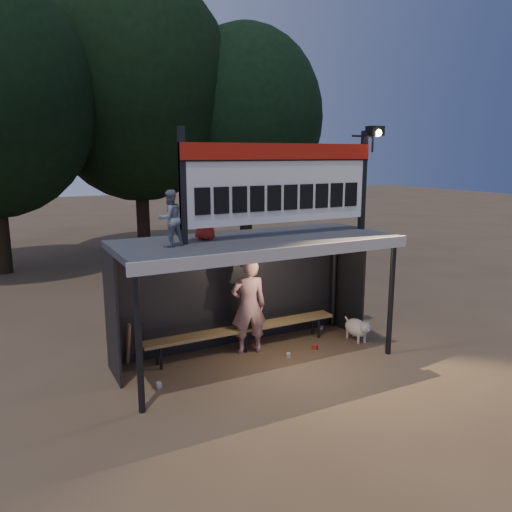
{
  "coord_description": "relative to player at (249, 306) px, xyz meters",
  "views": [
    {
      "loc": [
        -4.05,
        -7.75,
        3.79
      ],
      "look_at": [
        0.2,
        0.4,
        1.9
      ],
      "focal_mm": 35.0,
      "sensor_mm": 36.0,
      "label": 1
    }
  ],
  "objects": [
    {
      "name": "bats",
      "position": [
        -2.23,
        0.4,
        -0.51
      ],
      "size": [
        0.47,
        0.33,
        0.84
      ],
      "color": "#9A7047",
      "rests_on": "ground"
    },
    {
      "name": "ground",
      "position": [
        -0.05,
        -0.42,
        -0.94
      ],
      "size": [
        80.0,
        80.0,
        0.0
      ],
      "primitive_type": "plane",
      "color": "brown",
      "rests_on": "ground"
    },
    {
      "name": "child_b",
      "position": [
        -0.93,
        -0.17,
        1.85
      ],
      "size": [
        0.54,
        0.49,
        0.93
      ],
      "primitive_type": "imported",
      "rotation": [
        0.0,
        0.0,
        2.59
      ],
      "color": "#AD201A",
      "rests_on": "dugout_shelter"
    },
    {
      "name": "bench",
      "position": [
        -0.05,
        0.13,
        -0.5
      ],
      "size": [
        4.0,
        0.35,
        0.48
      ],
      "color": "#977747",
      "rests_on": "ground"
    },
    {
      "name": "tree_mid",
      "position": [
        0.95,
        11.08,
        5.23
      ],
      "size": [
        7.22,
        7.22,
        10.36
      ],
      "color": "black",
      "rests_on": "ground"
    },
    {
      "name": "scoreboard_assembly",
      "position": [
        0.51,
        -0.43,
        2.39
      ],
      "size": [
        4.1,
        0.27,
        1.99
      ],
      "color": "black",
      "rests_on": "dugout_shelter"
    },
    {
      "name": "litter",
      "position": [
        0.31,
        -0.17,
        -0.9
      ],
      "size": [
        4.09,
        1.17,
        0.08
      ],
      "color": "#AD201D",
      "rests_on": "ground"
    },
    {
      "name": "dog",
      "position": [
        2.25,
        -0.5,
        -0.66
      ],
      "size": [
        0.36,
        0.81,
        0.49
      ],
      "color": "white",
      "rests_on": "ground"
    },
    {
      "name": "child_a",
      "position": [
        -1.66,
        -0.51,
        1.84
      ],
      "size": [
        0.52,
        0.44,
        0.91
      ],
      "primitive_type": "imported",
      "rotation": [
        0.0,
        0.0,
        3.39
      ],
      "color": "gray",
      "rests_on": "dugout_shelter"
    },
    {
      "name": "tree_right",
      "position": [
        4.95,
        10.08,
        4.25
      ],
      "size": [
        6.08,
        6.08,
        8.72
      ],
      "color": "#2F1D15",
      "rests_on": "ground"
    },
    {
      "name": "dugout_shelter",
      "position": [
        -0.05,
        -0.18,
        0.91
      ],
      "size": [
        5.1,
        2.08,
        2.32
      ],
      "color": "#39393B",
      "rests_on": "ground"
    },
    {
      "name": "player",
      "position": [
        0.0,
        0.0,
        0.0
      ],
      "size": [
        0.77,
        0.6,
        1.87
      ],
      "primitive_type": "imported",
      "rotation": [
        0.0,
        0.0,
        2.9
      ],
      "color": "silver",
      "rests_on": "ground"
    }
  ]
}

